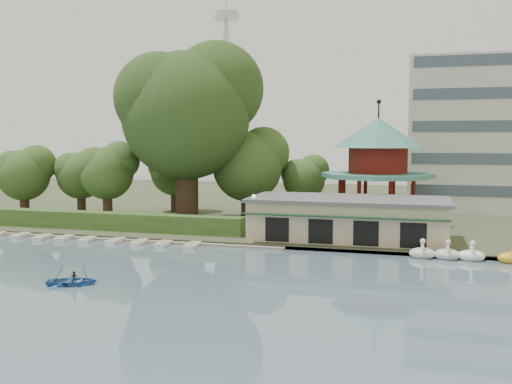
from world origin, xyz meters
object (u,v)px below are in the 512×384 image
at_px(dock, 116,239).
at_px(big_tree, 188,107).
at_px(rowboat_with_passengers, 72,278).
at_px(pavilion, 378,160).
at_px(boathouse, 348,218).

bearing_deg(dock, big_tree, 73.84).
bearing_deg(rowboat_with_passengers, big_tree, 95.49).
height_order(pavilion, big_tree, big_tree).
bearing_deg(pavilion, big_tree, -169.74).
height_order(dock, pavilion, pavilion).
xyz_separation_m(dock, big_tree, (3.20, 11.03, 13.35)).
distance_m(boathouse, big_tree, 22.72).
bearing_deg(boathouse, rowboat_with_passengers, -127.75).
distance_m(boathouse, rowboat_with_passengers, 26.52).
bearing_deg(dock, rowboat_with_passengers, -70.21).
distance_m(dock, rowboat_with_passengers, 17.16).
height_order(dock, boathouse, boathouse).
relative_size(dock, big_tree, 1.65).
bearing_deg(dock, boathouse, 12.24).
bearing_deg(big_tree, boathouse, -18.41).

